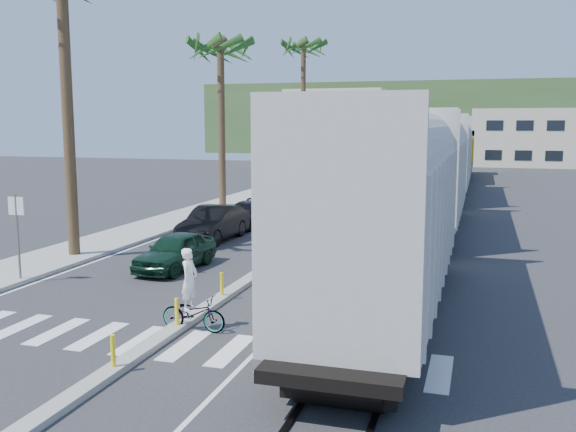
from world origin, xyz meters
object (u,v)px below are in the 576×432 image
Objects in this scene: street_sign at (17,225)px; cyclist at (193,304)px; car_lead at (175,251)px; car_second at (213,224)px.

street_sign is 1.39× the size of cyclist.
street_sign is 5.42m from car_lead.
car_lead is 0.85× the size of car_second.
cyclist is (4.57, -11.89, -0.09)m from car_second.
car_lead is 1.90× the size of cyclist.
cyclist is (3.60, -6.19, 0.02)m from car_lead.
car_lead is (4.10, 3.29, -1.29)m from street_sign.
car_lead is 7.16m from cyclist.
cyclist reaches higher than car_lead.
car_lead is at bearing -79.11° from car_second.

